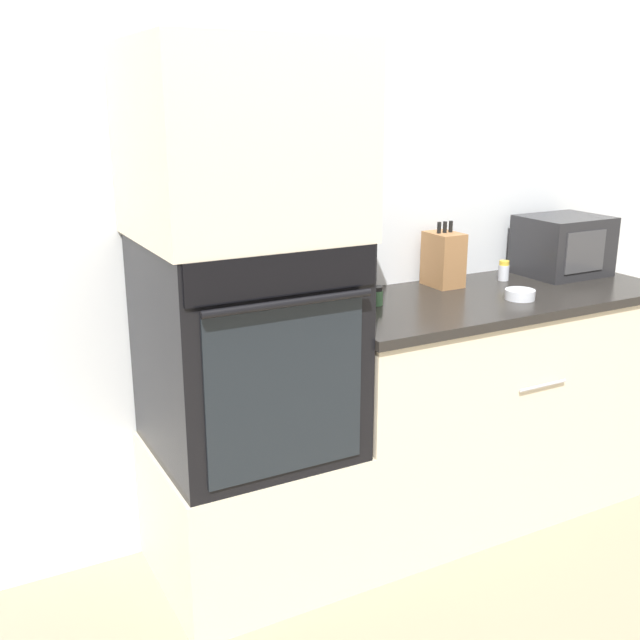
# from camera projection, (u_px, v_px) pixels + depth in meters

# --- Properties ---
(ground_plane) EXTENTS (12.00, 12.00, 0.00)m
(ground_plane) POSITION_uv_depth(u_px,v_px,m) (373.00, 589.00, 2.61)
(ground_plane) COLOR gray
(wall_back) EXTENTS (8.00, 0.05, 2.50)m
(wall_back) POSITION_uv_depth(u_px,v_px,m) (290.00, 208.00, 2.79)
(wall_back) COLOR silver
(wall_back) RESTS_ON ground_plane
(oven_cabinet_base) EXTENTS (0.65, 0.60, 0.49)m
(oven_cabinet_base) POSITION_uv_depth(u_px,v_px,m) (252.00, 509.00, 2.64)
(oven_cabinet_base) COLOR beige
(oven_cabinet_base) RESTS_ON ground_plane
(wall_oven) EXTENTS (0.63, 0.64, 0.73)m
(wall_oven) POSITION_uv_depth(u_px,v_px,m) (247.00, 346.00, 2.47)
(wall_oven) COLOR black
(wall_oven) RESTS_ON oven_cabinet_base
(oven_cabinet_upper) EXTENTS (0.65, 0.60, 0.59)m
(oven_cabinet_upper) POSITION_uv_depth(u_px,v_px,m) (241.00, 142.00, 2.28)
(oven_cabinet_upper) COLOR beige
(oven_cabinet_upper) RESTS_ON wall_oven
(counter_unit) EXTENTS (1.44, 0.63, 0.91)m
(counter_unit) POSITION_uv_depth(u_px,v_px,m) (484.00, 401.00, 3.06)
(counter_unit) COLOR beige
(counter_unit) RESTS_ON ground_plane
(microwave) EXTENTS (0.35, 0.29, 0.25)m
(microwave) POSITION_uv_depth(u_px,v_px,m) (563.00, 245.00, 3.21)
(microwave) COLOR #232326
(microwave) RESTS_ON counter_unit
(knife_block) EXTENTS (0.12, 0.16, 0.26)m
(knife_block) POSITION_uv_depth(u_px,v_px,m) (443.00, 259.00, 3.01)
(knife_block) COLOR olive
(knife_block) RESTS_ON counter_unit
(bowl) EXTENTS (0.11, 0.11, 0.04)m
(bowl) POSITION_uv_depth(u_px,v_px,m) (520.00, 294.00, 2.83)
(bowl) COLOR silver
(bowl) RESTS_ON counter_unit
(condiment_jar_near) EXTENTS (0.04, 0.04, 0.08)m
(condiment_jar_near) POSITION_uv_depth(u_px,v_px,m) (504.00, 271.00, 3.12)
(condiment_jar_near) COLOR silver
(condiment_jar_near) RESTS_ON counter_unit
(condiment_jar_mid) EXTENTS (0.05, 0.05, 0.07)m
(condiment_jar_mid) POSITION_uv_depth(u_px,v_px,m) (376.00, 296.00, 2.75)
(condiment_jar_mid) COLOR #427047
(condiment_jar_mid) RESTS_ON counter_unit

